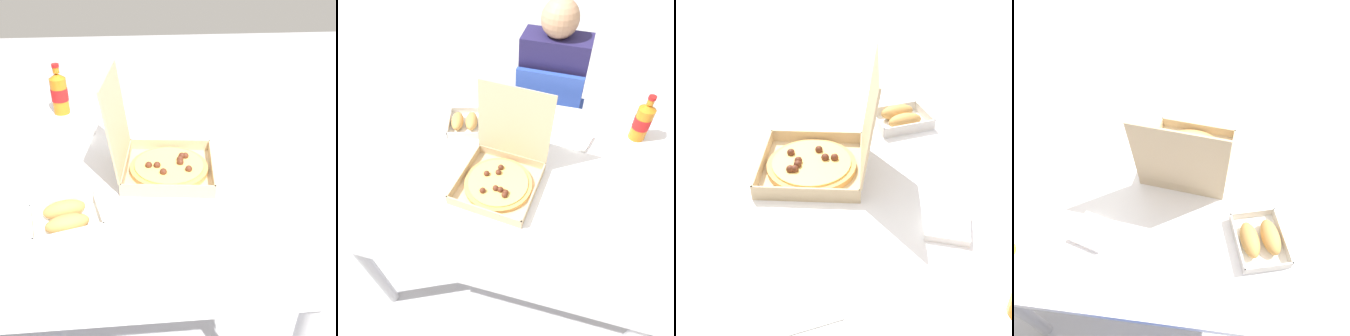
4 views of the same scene
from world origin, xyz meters
The scene contains 6 objects.
ground_plane centered at (0.00, 0.00, 0.00)m, with size 10.00×10.00×0.00m, color #B2B2B7.
dining_table centered at (0.00, 0.00, 0.65)m, with size 1.24×0.98×0.72m.
pizza_box_open centered at (-0.05, -0.07, 0.77)m, with size 0.34×0.37×0.34m.
bread_side_box centered at (-0.30, 0.21, 0.75)m, with size 0.19×0.22×0.06m.
paper_menu centered at (0.39, -0.13, 0.73)m, with size 0.21×0.15×0.00m, color white.
napkin_pile centered at (0.23, 0.25, 0.73)m, with size 0.11×0.11×0.02m, color white.
Camera 3 is at (1.01, -0.07, 1.50)m, focal length 46.71 mm.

